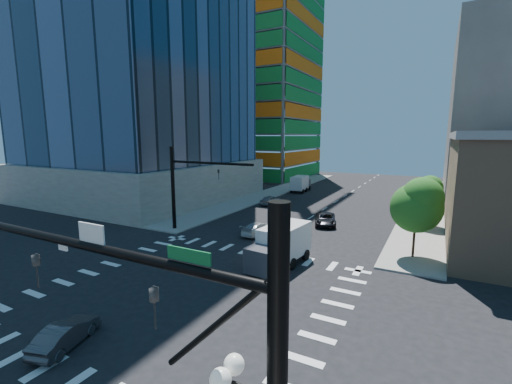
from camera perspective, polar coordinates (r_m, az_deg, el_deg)
The scene contains 14 objects.
ground at distance 24.00m, azimuth -10.82°, elevation -16.14°, with size 160.00×160.00×0.00m, color black.
road_markings at distance 24.00m, azimuth -10.82°, elevation -16.13°, with size 20.00×20.00×0.01m, color silver.
sidewalk_ne at distance 57.63m, azimuth 26.32°, elevation -1.83°, with size 5.00×60.00×0.15m, color gray.
sidewalk_nw at distance 63.35m, azimuth 3.16°, elevation 0.06°, with size 5.00×60.00×0.15m, color gray.
construction_building at distance 89.96m, azimuth 0.45°, elevation 18.51°, with size 25.16×34.50×70.60m.
signal_mast_nw at distance 37.24m, azimuth -11.98°, elevation 1.78°, with size 10.20×0.40×9.00m.
tree_south at distance 31.14m, azimuth 25.42°, elevation -1.88°, with size 4.16×4.16×6.82m.
tree_north at distance 43.08m, azimuth 26.58°, elevation -0.03°, with size 3.54×3.52×5.78m.
car_nb_far at distance 40.72m, azimuth 11.49°, elevation -4.44°, with size 2.31×5.00×1.39m, color black.
car_sb_near at distance 36.03m, azimuth 0.50°, elevation -6.11°, with size 1.86×4.58×1.33m, color silver.
car_sb_mid at distance 51.56m, azimuth 2.39°, elevation -1.36°, with size 1.67×4.14×1.41m, color #9FA1A7.
car_sb_cross at distance 20.48m, azimuth -29.15°, elevation -20.00°, with size 1.30×3.73×1.23m, color #454449.
box_truck_near at distance 27.31m, azimuth 3.75°, elevation -9.59°, with size 3.21×6.30×3.18m.
box_truck_far at distance 64.31m, azimuth 7.51°, elevation 1.25°, with size 2.76×5.77×2.95m.
Camera 1 is at (13.84, -16.71, 10.25)m, focal length 24.00 mm.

